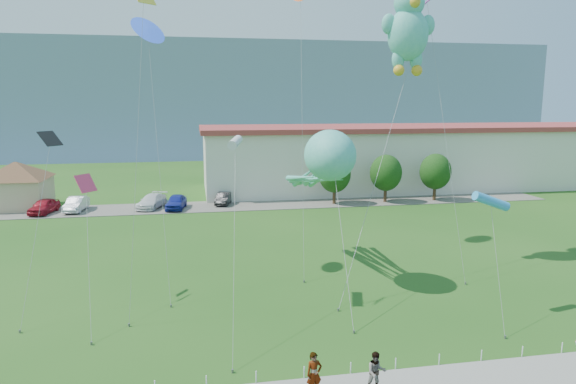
{
  "coord_description": "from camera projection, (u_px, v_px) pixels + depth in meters",
  "views": [
    {
      "loc": [
        -5.17,
        -20.44,
        11.26
      ],
      "look_at": [
        0.01,
        8.0,
        6.18
      ],
      "focal_mm": 32.0,
      "sensor_mm": 36.0,
      "label": 1
    }
  ],
  "objects": [
    {
      "name": "ground",
      "position": [
        320.0,
        360.0,
        22.67
      ],
      "size": [
        160.0,
        160.0,
        0.0
      ],
      "primitive_type": "plane",
      "color": "#1F4E16",
      "rests_on": "ground"
    },
    {
      "name": "parking_strip",
      "position": [
        244.0,
        205.0,
        56.58
      ],
      "size": [
        70.0,
        6.0,
        0.06
      ],
      "primitive_type": "cube",
      "color": "#59544C",
      "rests_on": "ground"
    },
    {
      "name": "hill_ridge",
      "position": [
        213.0,
        97.0,
        136.79
      ],
      "size": [
        160.0,
        50.0,
        25.0
      ],
      "primitive_type": "cube",
      "color": "slate",
      "rests_on": "ground"
    },
    {
      "name": "pavilion",
      "position": [
        17.0,
        180.0,
        54.73
      ],
      "size": [
        9.2,
        9.2,
        5.0
      ],
      "color": "tan",
      "rests_on": "ground"
    },
    {
      "name": "warehouse",
      "position": [
        429.0,
        156.0,
        69.19
      ],
      "size": [
        61.0,
        15.0,
        8.2
      ],
      "color": "beige",
      "rests_on": "ground"
    },
    {
      "name": "rope_fence",
      "position": [
        328.0,
        370.0,
        21.37
      ],
      "size": [
        26.05,
        0.05,
        0.5
      ],
      "color": "white",
      "rests_on": "ground"
    },
    {
      "name": "tree_near",
      "position": [
        335.0,
        174.0,
        56.8
      ],
      "size": [
        3.6,
        3.6,
        5.47
      ],
      "color": "#3F2B19",
      "rests_on": "ground"
    },
    {
      "name": "tree_mid",
      "position": [
        386.0,
        173.0,
        57.86
      ],
      "size": [
        3.6,
        3.6,
        5.47
      ],
      "color": "#3F2B19",
      "rests_on": "ground"
    },
    {
      "name": "tree_far",
      "position": [
        435.0,
        172.0,
        58.92
      ],
      "size": [
        3.6,
        3.6,
        5.47
      ],
      "color": "#3F2B19",
      "rests_on": "ground"
    },
    {
      "name": "pedestrian_left",
      "position": [
        314.0,
        374.0,
        19.69
      ],
      "size": [
        0.69,
        0.51,
        1.72
      ],
      "primitive_type": "imported",
      "rotation": [
        0.0,
        0.0,
        0.16
      ],
      "color": "gray",
      "rests_on": "sidewalk"
    },
    {
      "name": "pedestrian_right",
      "position": [
        376.0,
        372.0,
        19.93
      ],
      "size": [
        0.85,
        0.69,
        1.62
      ],
      "primitive_type": "imported",
      "rotation": [
        0.0,
        0.0,
        -0.1
      ],
      "color": "gray",
      "rests_on": "sidewalk"
    },
    {
      "name": "parked_car_red",
      "position": [
        44.0,
        206.0,
        52.28
      ],
      "size": [
        2.6,
        4.62,
        1.48
      ],
      "primitive_type": "imported",
      "rotation": [
        0.0,
        0.0,
        -0.21
      ],
      "color": "maroon",
      "rests_on": "parking_strip"
    },
    {
      "name": "parked_car_silver",
      "position": [
        76.0,
        204.0,
        53.37
      ],
      "size": [
        1.94,
        4.61,
        1.48
      ],
      "primitive_type": "imported",
      "rotation": [
        0.0,
        0.0,
        -0.08
      ],
      "color": "#BCBBC3",
      "rests_on": "parking_strip"
    },
    {
      "name": "parked_car_white",
      "position": [
        152.0,
        201.0,
        54.98
      ],
      "size": [
        3.47,
        5.33,
        1.43
      ],
      "primitive_type": "imported",
      "rotation": [
        0.0,
        0.0,
        -0.32
      ],
      "color": "silver",
      "rests_on": "parking_strip"
    },
    {
      "name": "parked_car_blue",
      "position": [
        176.0,
        202.0,
        54.46
      ],
      "size": [
        2.47,
        4.66,
        1.51
      ],
      "primitive_type": "imported",
      "rotation": [
        0.0,
        0.0,
        -0.16
      ],
      "color": "navy",
      "rests_on": "parking_strip"
    },
    {
      "name": "parked_car_black",
      "position": [
        224.0,
        198.0,
        57.01
      ],
      "size": [
        2.22,
        4.1,
        1.28
      ],
      "primitive_type": "imported",
      "rotation": [
        0.0,
        0.0,
        -0.23
      ],
      "color": "black",
      "rests_on": "parking_strip"
    },
    {
      "name": "octopus_kite",
      "position": [
        324.0,
        166.0,
        32.16
      ],
      "size": [
        3.07,
        14.43,
        9.66
      ],
      "color": "teal",
      "rests_on": "ground"
    },
    {
      "name": "teddy_bear_kite",
      "position": [
        408.0,
        28.0,
        34.56
      ],
      "size": [
        8.94,
        9.65,
        19.06
      ],
      "color": "teal",
      "rests_on": "ground"
    },
    {
      "name": "small_kite_purple",
      "position": [
        428.0,
        8.0,
        35.51
      ],
      "size": [
        1.8,
        7.62,
        18.86
      ],
      "color": "#BA30C0",
      "rests_on": "ground"
    },
    {
      "name": "small_kite_black",
      "position": [
        47.0,
        157.0,
        28.36
      ],
      "size": [
        1.53,
        5.66,
        9.68
      ],
      "color": "black",
      "rests_on": "ground"
    },
    {
      "name": "small_kite_white",
      "position": [
        235.0,
        144.0,
        27.71
      ],
      "size": [
        1.19,
        8.98,
        9.54
      ],
      "color": "silver",
      "rests_on": "ground"
    },
    {
      "name": "small_kite_blue",
      "position": [
        148.0,
        35.0,
        31.99
      ],
      "size": [
        2.05,
        7.38,
        16.41
      ],
      "color": "blue",
      "rests_on": "ground"
    },
    {
      "name": "small_kite_cyan",
      "position": [
        491.0,
        202.0,
        27.09
      ],
      "size": [
        1.18,
        4.54,
        6.53
      ],
      "color": "#2F97D6",
      "rests_on": "ground"
    },
    {
      "name": "small_kite_yellow",
      "position": [
        141.0,
        40.0,
        25.92
      ],
      "size": [
        1.95,
        3.23,
        17.03
      ],
      "color": "gold",
      "rests_on": "ground"
    },
    {
      "name": "small_kite_pink",
      "position": [
        86.0,
        197.0,
        28.04
      ],
      "size": [
        1.65,
        6.58,
        7.25
      ],
      "color": "#EF355E",
      "rests_on": "ground"
    }
  ]
}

